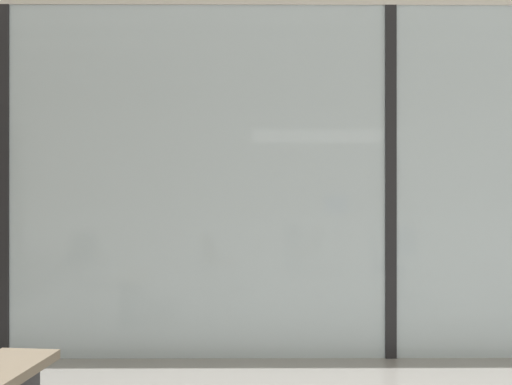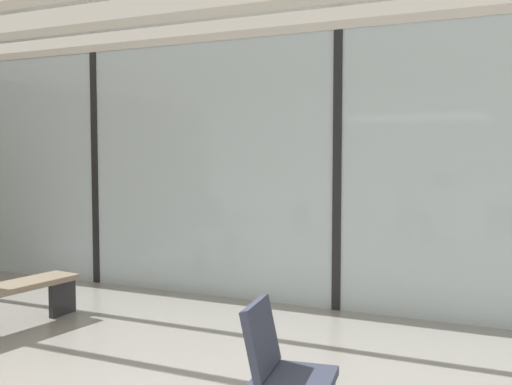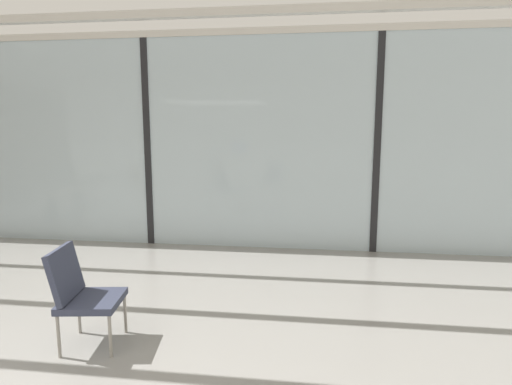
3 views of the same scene
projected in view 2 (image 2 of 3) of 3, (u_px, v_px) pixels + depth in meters
name	position (u px, v px, depth m)	size (l,w,h in m)	color
glass_curtain_wall	(338.00, 172.00, 6.77)	(14.00, 0.08, 3.20)	silver
window_mullion_0	(97.00, 169.00, 8.25)	(0.10, 0.12, 3.20)	black
window_mullion_1	(338.00, 172.00, 6.77)	(0.10, 0.12, 3.20)	black
parked_airplane	(351.00, 151.00, 12.79)	(11.88, 3.73, 3.73)	silver
lounge_chair_3	(281.00, 363.00, 3.68)	(0.59, 0.55, 0.87)	#33384C
waiting_bench	(10.00, 295.00, 6.03)	(0.55, 1.69, 0.47)	#7F705B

